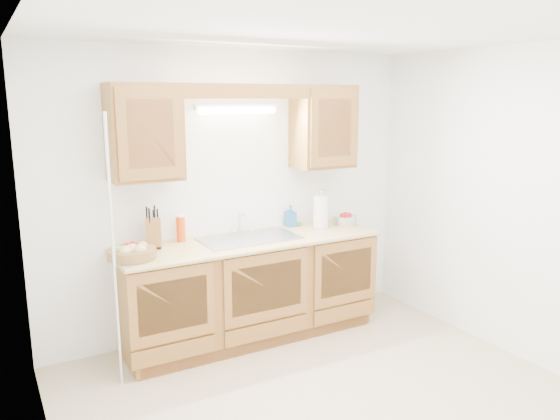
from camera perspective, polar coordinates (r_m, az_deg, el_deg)
room at (r=3.60m, az=5.20°, el=-1.87°), size 3.52×3.50×2.50m
base_cabinets at (r=4.83m, az=-3.13°, el=-8.30°), size 2.20×0.60×0.86m
countertop at (r=4.69m, az=-3.10°, el=-3.29°), size 2.30×0.63×0.04m
upper_cabinet_left at (r=4.38m, az=-14.01°, el=7.87°), size 0.55×0.33×0.75m
upper_cabinet_right at (r=5.08m, az=4.54°, el=8.66°), size 0.55×0.33×0.75m
valance at (r=4.53m, az=-3.31°, el=12.30°), size 2.20×0.05×0.12m
fluorescent_fixture at (r=4.74m, az=-4.52°, el=10.53°), size 0.76×0.08×0.08m
sink at (r=4.72m, az=-3.21°, el=-3.84°), size 0.84×0.46×0.36m
wire_shelf_pole at (r=4.05m, az=-16.97°, el=-4.47°), size 0.03×0.03×2.00m
outlet_plate at (r=5.35m, az=4.56°, el=1.54°), size 0.08×0.01×0.12m
fruit_basket at (r=4.26m, az=-15.22°, el=-4.25°), size 0.43×0.43×0.11m
knife_block at (r=4.52m, az=-13.08°, el=-2.27°), size 0.17×0.22×0.35m
orange_canister at (r=4.66m, az=-10.32°, el=-1.89°), size 0.08×0.08×0.22m
soap_bottle at (r=5.12m, az=1.10°, el=-0.59°), size 0.10×0.10×0.20m
sponge at (r=5.17m, az=1.67°, el=-1.50°), size 0.14×0.11×0.02m
paper_towel at (r=5.08m, az=4.28°, el=-0.18°), size 0.18×0.18×0.35m
apple_bowl at (r=5.24m, az=6.81°, el=-0.97°), size 0.27×0.27×0.12m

